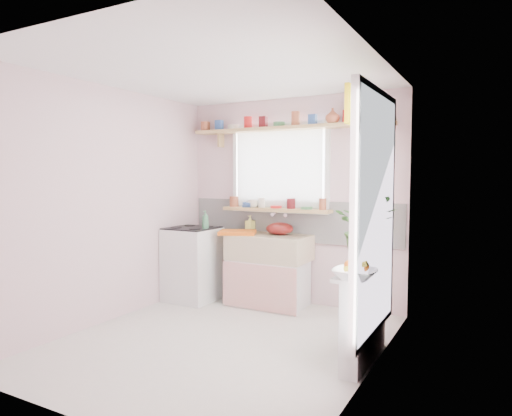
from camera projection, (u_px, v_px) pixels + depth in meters
The scene contains 19 objects.
room at pixel (321, 194), 4.63m from camera, with size 3.20×3.20×3.20m.
sink_unit at pixel (269, 270), 5.46m from camera, with size 0.95×0.65×1.11m.
cooker at pixel (193, 263), 5.70m from camera, with size 0.58×0.58×0.93m.
radiator_ledge at pixel (364, 314), 3.81m from camera, with size 0.22×0.95×0.78m.
windowsill at pixel (276, 210), 5.57m from camera, with size 1.40×0.22×0.04m, color tan.
pine_shelf at pixel (287, 128), 5.42m from camera, with size 2.52×0.24×0.04m, color tan.
shelf_crockery at pixel (284, 122), 5.44m from camera, with size 2.47×0.11×0.12m.
sill_crockery at pixel (275, 204), 5.58m from camera, with size 1.35×0.11×0.12m.
dish_tray at pixel (237, 232), 5.51m from camera, with size 0.43×0.32×0.04m, color orange.
colander at pixel (280, 229), 5.45m from camera, with size 0.33×0.33×0.15m, color #5D1110.
jade_plant at pixel (368, 228), 4.16m from camera, with size 0.55×0.48×0.61m, color #315E25.
fruit_bowl at pixel (355, 274), 3.42m from camera, with size 0.33×0.33×0.08m, color silver.
herb_pot at pixel (374, 251), 4.03m from camera, with size 0.12×0.08×0.24m, color #3E702D.
soap_bottle_sink at pixel (250, 223), 5.78m from camera, with size 0.09×0.09×0.20m, color #F0ED6A.
sill_cup at pixel (253, 204), 5.69m from camera, with size 0.12×0.12×0.10m, color beige.
sill_bowl at pixel (250, 205), 5.74m from camera, with size 0.19×0.19×0.06m, color #345DAB.
shelf_vase at pixel (333, 116), 5.09m from camera, with size 0.16×0.16×0.17m, color #A75233.
cooker_bottle at pixel (205, 220), 5.53m from camera, with size 0.08×0.08×0.22m, color #3D7A50.
fruit at pixel (356, 266), 3.42m from camera, with size 0.20×0.14×0.10m.
Camera 1 is at (2.29, -3.52, 1.55)m, focal length 32.00 mm.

